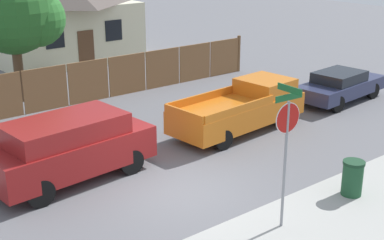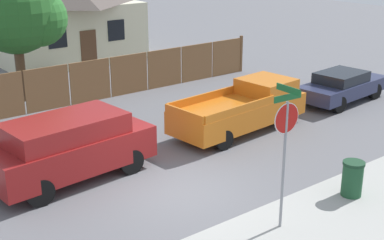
{
  "view_description": "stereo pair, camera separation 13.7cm",
  "coord_description": "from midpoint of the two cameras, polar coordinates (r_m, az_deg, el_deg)",
  "views": [
    {
      "loc": [
        -7.95,
        -10.58,
        6.67
      ],
      "look_at": [
        1.1,
        0.89,
        1.6
      ],
      "focal_mm": 50.0,
      "sensor_mm": 36.0,
      "label": 1
    },
    {
      "loc": [
        -7.84,
        -10.67,
        6.67
      ],
      "look_at": [
        1.1,
        0.89,
        1.6
      ],
      "focal_mm": 50.0,
      "sensor_mm": 36.0,
      "label": 2
    }
  ],
  "objects": [
    {
      "name": "ground_plane",
      "position": [
        14.82,
        -1.02,
        -7.61
      ],
      "size": [
        80.0,
        80.0,
        0.0
      ],
      "primitive_type": "plane",
      "color": "slate"
    },
    {
      "name": "wooden_fence",
      "position": [
        23.72,
        -6.54,
        4.88
      ],
      "size": [
        13.43,
        0.12,
        1.85
      ],
      "color": "brown",
      "rests_on": "ground"
    },
    {
      "name": "house",
      "position": [
        31.02,
        -13.54,
        11.08
      ],
      "size": [
        8.09,
        6.28,
        5.01
      ],
      "color": "beige",
      "rests_on": "ground"
    },
    {
      "name": "oak_tree",
      "position": [
        23.06,
        -17.76,
        10.95
      ],
      "size": [
        3.79,
        3.61,
        5.64
      ],
      "color": "brown",
      "rests_on": "ground"
    },
    {
      "name": "red_suv",
      "position": [
        15.49,
        -12.67,
        -2.74
      ],
      "size": [
        4.89,
        2.36,
        1.88
      ],
      "rotation": [
        0.0,
        0.0,
        0.09
      ],
      "color": "maroon",
      "rests_on": "ground"
    },
    {
      "name": "orange_pickup",
      "position": [
        19.16,
        5.68,
        1.28
      ],
      "size": [
        5.49,
        2.38,
        1.68
      ],
      "rotation": [
        0.0,
        0.0,
        0.09
      ],
      "color": "orange",
      "rests_on": "ground"
    },
    {
      "name": "parked_sedan",
      "position": [
        23.27,
        15.89,
        3.52
      ],
      "size": [
        4.6,
        2.1,
        1.32
      ],
      "rotation": [
        0.0,
        0.0,
        0.09
      ],
      "color": "#282D4C",
      "rests_on": "ground"
    },
    {
      "name": "stop_sign",
      "position": [
        12.35,
        10.27,
        -1.51
      ],
      "size": [
        0.82,
        0.73,
        3.51
      ],
      "rotation": [
        0.0,
        0.0,
        -0.06
      ],
      "color": "gray",
      "rests_on": "ground"
    },
    {
      "name": "trash_bin",
      "position": [
        15.04,
        16.99,
        -5.99
      ],
      "size": [
        0.59,
        0.59,
        0.98
      ],
      "color": "#1E4C2D",
      "rests_on": "ground"
    }
  ]
}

